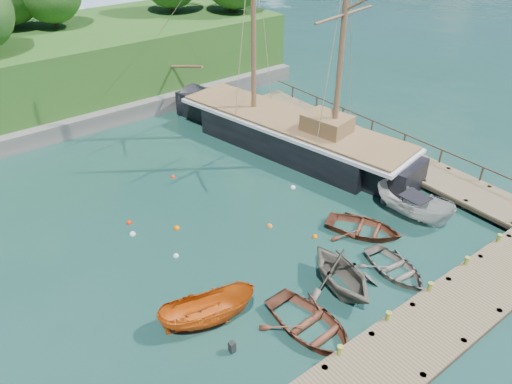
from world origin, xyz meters
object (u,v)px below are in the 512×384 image
at_px(rowboat_0, 311,332).
at_px(rowboat_1, 339,289).
at_px(motorboat_orange, 208,323).
at_px(rowboat_3, 394,273).
at_px(rowboat_2, 363,233).
at_px(schooner, 291,137).
at_px(cabin_boat_white, 412,217).

bearing_deg(rowboat_0, rowboat_1, 17.73).
xyz_separation_m(rowboat_0, motorboat_orange, (-3.29, 3.19, 0.00)).
relative_size(rowboat_0, rowboat_3, 1.25).
xyz_separation_m(rowboat_1, rowboat_2, (4.31, 2.32, 0.00)).
xyz_separation_m(rowboat_2, motorboat_orange, (-10.57, -0.25, 0.00)).
bearing_deg(rowboat_3, rowboat_1, 171.58).
height_order(motorboat_orange, schooner, schooner).
distance_m(rowboat_0, rowboat_1, 3.18).
height_order(rowboat_0, schooner, schooner).
bearing_deg(cabin_boat_white, rowboat_0, -172.77).
bearing_deg(rowboat_0, cabin_boat_white, 11.36).
bearing_deg(rowboat_2, rowboat_1, -179.65).
bearing_deg(rowboat_1, rowboat_2, 40.62).
distance_m(rowboat_3, schooner, 14.26).
relative_size(motorboat_orange, schooner, 0.17).
xyz_separation_m(rowboat_0, cabin_boat_white, (10.71, 2.75, 0.00)).
bearing_deg(motorboat_orange, rowboat_0, -117.04).
bearing_deg(rowboat_1, schooner, 70.24).
relative_size(rowboat_0, cabin_boat_white, 0.96).
relative_size(rowboat_3, cabin_boat_white, 0.77).
height_order(rowboat_1, rowboat_3, rowboat_1).
distance_m(rowboat_2, motorboat_orange, 10.57).
relative_size(rowboat_0, rowboat_1, 1.07).
bearing_deg(schooner, rowboat_1, -133.05).
height_order(rowboat_3, cabin_boat_white, cabin_boat_white).
relative_size(rowboat_3, motorboat_orange, 0.86).
bearing_deg(rowboat_1, rowboat_0, -146.91).
xyz_separation_m(rowboat_0, schooner, (10.80, 13.61, 1.03)).
xyz_separation_m(rowboat_3, motorboat_orange, (-9.30, 2.98, 0.00)).
relative_size(motorboat_orange, cabin_boat_white, 0.90).
xyz_separation_m(rowboat_2, cabin_boat_white, (3.43, -0.70, 0.00)).
xyz_separation_m(cabin_boat_white, schooner, (0.09, 10.86, 1.03)).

